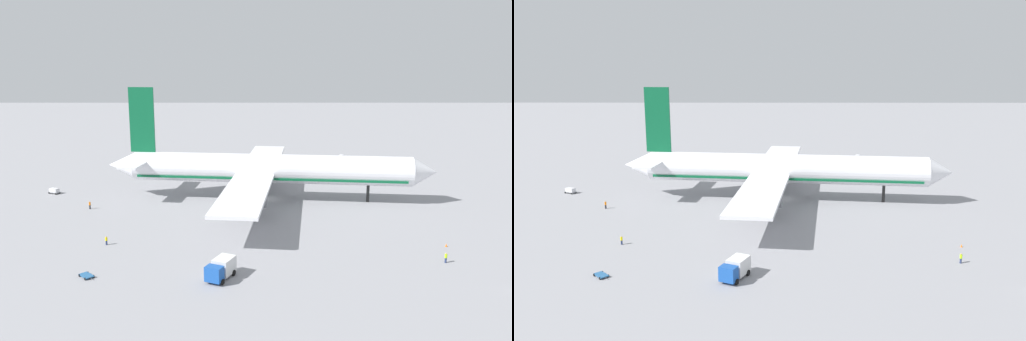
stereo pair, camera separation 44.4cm
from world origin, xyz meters
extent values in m
plane|color=gray|center=(0.00, 0.00, 0.00)|extent=(600.00, 600.00, 0.00)
cylinder|color=white|center=(0.00, 0.00, 7.41)|extent=(65.71, 14.17, 6.79)
cone|color=white|center=(35.17, -4.02, 7.41)|extent=(6.16, 7.23, 6.66)
cone|color=white|center=(-35.85, 4.10, 7.41)|extent=(7.48, 7.18, 6.45)
cube|color=#0C5933|center=(-30.48, 3.48, 18.51)|extent=(6.02, 1.18, 15.40)
cube|color=white|center=(-30.32, 9.29, 8.77)|extent=(5.46, 9.98, 0.36)
cube|color=white|center=(-31.64, -2.21, 8.77)|extent=(5.46, 9.98, 0.36)
cube|color=white|center=(-0.96, 20.35, 6.39)|extent=(12.74, 34.23, 0.70)
cylinder|color=slate|center=(-0.54, 15.26, 4.01)|extent=(5.24, 4.57, 4.05)
cube|color=white|center=(-5.53, -19.61, 6.39)|extent=(12.74, 34.23, 0.70)
cylinder|color=slate|center=(-3.97, -14.74, 4.13)|extent=(6.04, 4.43, 3.82)
cylinder|color=black|center=(22.73, -2.60, 2.01)|extent=(0.70, 0.70, 4.01)
cylinder|color=black|center=(-2.63, 5.73, 2.01)|extent=(0.70, 0.70, 4.01)
cylinder|color=black|center=(-3.86, -4.99, 2.01)|extent=(0.70, 0.70, 4.01)
cube|color=#0C5933|center=(0.00, 0.00, 5.54)|extent=(63.08, 13.54, 0.50)
cube|color=#194CA5|center=(-9.45, -47.74, 1.57)|extent=(2.98, 2.59, 2.25)
cube|color=silver|center=(-8.18, -44.94, 1.70)|extent=(3.73, 4.25, 2.51)
cube|color=black|center=(-9.69, -48.29, 2.14)|extent=(1.94, 0.94, 0.99)
cylinder|color=black|center=(-8.24, -48.10, 0.45)|extent=(0.64, 0.94, 0.90)
cylinder|color=black|center=(-10.51, -47.07, 0.45)|extent=(0.64, 0.94, 0.90)
cylinder|color=black|center=(-6.74, -44.78, 0.45)|extent=(0.64, 0.94, 0.90)
cylinder|color=black|center=(-9.01, -43.75, 0.45)|extent=(0.64, 0.94, 0.90)
cube|color=gray|center=(25.51, 52.08, 0.28)|extent=(2.09, 2.66, 0.15)
cylinder|color=#333338|center=(25.03, 50.70, 0.28)|extent=(0.27, 0.59, 0.08)
cube|color=silver|center=(25.51, 52.08, 0.87)|extent=(1.84, 2.26, 1.04)
cylinder|color=black|center=(25.88, 51.01, 0.20)|extent=(0.25, 0.42, 0.40)
cylinder|color=black|center=(24.56, 51.48, 0.20)|extent=(0.25, 0.42, 0.40)
cylinder|color=black|center=(26.46, 52.68, 0.20)|extent=(0.25, 0.42, 0.40)
cylinder|color=black|center=(25.14, 53.15, 0.20)|extent=(0.25, 0.42, 0.40)
cube|color=#595B60|center=(-53.40, 5.05, 0.28)|extent=(3.09, 2.42, 0.15)
cylinder|color=#333338|center=(-54.93, 5.75, 0.28)|extent=(0.58, 0.32, 0.08)
cube|color=silver|center=(-53.40, 5.05, 0.85)|extent=(2.63, 2.11, 1.00)
cylinder|color=black|center=(-54.65, 4.85, 0.20)|extent=(0.41, 0.28, 0.40)
cylinder|color=black|center=(-54.06, 6.12, 0.20)|extent=(0.41, 0.28, 0.40)
cylinder|color=black|center=(-52.74, 3.98, 0.20)|extent=(0.41, 0.28, 0.40)
cylinder|color=black|center=(-52.16, 5.25, 0.20)|extent=(0.41, 0.28, 0.40)
cube|color=#26598C|center=(-29.02, -45.34, 0.28)|extent=(2.69, 2.68, 0.15)
cylinder|color=#333338|center=(-27.95, -46.40, 0.28)|extent=(0.48, 0.48, 0.08)
cylinder|color=black|center=(-27.88, -45.49, 0.20)|extent=(0.37, 0.37, 0.40)
cylinder|color=black|center=(-28.86, -46.48, 0.20)|extent=(0.37, 0.37, 0.40)
cylinder|color=black|center=(-29.17, -44.21, 0.20)|extent=(0.37, 0.37, 0.40)
cylinder|color=black|center=(-30.16, -45.20, 0.20)|extent=(0.37, 0.37, 0.40)
cylinder|color=navy|center=(27.47, -39.66, 0.42)|extent=(0.45, 0.45, 0.84)
cylinder|color=#B2F219|center=(27.47, -39.66, 1.16)|extent=(0.56, 0.56, 0.63)
sphere|color=tan|center=(27.47, -39.66, 1.59)|extent=(0.23, 0.23, 0.23)
cylinder|color=black|center=(-40.22, -8.55, 0.44)|extent=(0.44, 0.44, 0.88)
cylinder|color=orange|center=(-40.22, -8.55, 1.20)|extent=(0.55, 0.55, 0.66)
sphere|color=tan|center=(-40.22, -8.55, 1.65)|extent=(0.24, 0.24, 0.24)
cylinder|color=navy|center=(-29.99, -31.36, 0.40)|extent=(0.44, 0.44, 0.80)
cylinder|color=yellow|center=(-29.99, -31.36, 1.09)|extent=(0.55, 0.55, 0.60)
sphere|color=tan|center=(-29.99, -31.36, 1.50)|extent=(0.22, 0.22, 0.22)
cone|color=orange|center=(10.87, 39.91, 0.28)|extent=(0.36, 0.36, 0.55)
cone|color=orange|center=(30.26, -32.30, 0.28)|extent=(0.36, 0.36, 0.55)
camera|label=1|loc=(-3.33, -117.51, 31.78)|focal=35.79mm
camera|label=2|loc=(-2.88, -117.50, 31.78)|focal=35.79mm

